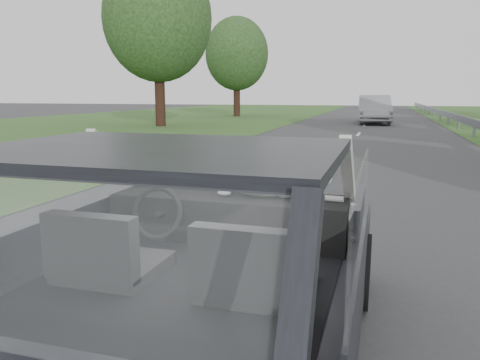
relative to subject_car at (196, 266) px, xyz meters
The scene contains 9 objects.
subject_car is the anchor object (origin of this frame).
dashboard 0.64m from the subject_car, 90.00° to the left, with size 1.58×0.45×0.30m, color black.
driver_seat 0.52m from the subject_car, 144.06° to the right, with size 0.50×0.72×0.42m, color black.
passenger_seat 0.52m from the subject_car, 35.94° to the right, with size 0.50×0.72×0.42m, color black.
steering_wheel 0.55m from the subject_car, 140.48° to the left, with size 0.36×0.36×0.04m, color black.
cat 0.77m from the subject_car, 71.26° to the left, with size 0.64×0.20×0.29m, color #9E9E9E.
other_car 26.00m from the subject_car, 89.04° to the left, with size 1.95×4.94×1.62m, color #9FA2AB.
tree_5 22.92m from the subject_car, 116.95° to the left, with size 5.53×5.53×8.37m, color black, non-canonical shape.
tree_6 33.62m from the subject_car, 106.94° to the left, with size 4.71×4.71×7.13m, color black, non-canonical shape.
Camera 1 is at (0.97, -2.31, 1.68)m, focal length 35.00 mm.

